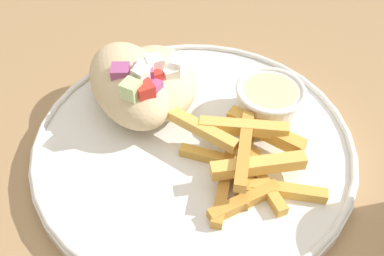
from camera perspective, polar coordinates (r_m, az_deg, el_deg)
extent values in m
cube|color=#9E7A51|center=(0.45, -0.72, -3.62)|extent=(1.47, 1.47, 0.04)
cylinder|color=#9E7A51|center=(1.42, 4.89, 15.87)|extent=(0.06, 0.06, 0.72)
cylinder|color=white|center=(0.42, 0.00, -2.54)|extent=(0.30, 0.30, 0.01)
torus|color=white|center=(0.41, 0.00, -1.72)|extent=(0.29, 0.29, 0.01)
ellipsoid|color=beige|center=(0.44, -7.85, 5.55)|extent=(0.13, 0.10, 0.05)
cube|color=silver|center=(0.41, -6.07, 7.22)|extent=(0.02, 0.02, 0.01)
cube|color=white|center=(0.40, -6.51, 6.73)|extent=(0.02, 0.02, 0.01)
cube|color=#A34C84|center=(0.41, -6.11, 6.76)|extent=(0.02, 0.02, 0.02)
cube|color=red|center=(0.39, -6.00, 4.71)|extent=(0.02, 0.02, 0.02)
cube|color=#B7D693|center=(0.39, -7.72, 4.87)|extent=(0.02, 0.02, 0.02)
cube|color=#A34C84|center=(0.41, -9.02, 6.77)|extent=(0.02, 0.02, 0.02)
cube|color=white|center=(0.41, -5.02, 8.05)|extent=(0.02, 0.02, 0.01)
ellipsoid|color=beige|center=(0.44, -4.64, 5.87)|extent=(0.13, 0.12, 0.05)
cube|color=#A34C84|center=(0.40, -5.09, 4.85)|extent=(0.02, 0.02, 0.02)
cube|color=white|center=(0.42, -1.98, 7.98)|extent=(0.02, 0.02, 0.02)
cube|color=silver|center=(0.42, -2.80, 6.85)|extent=(0.02, 0.02, 0.01)
cube|color=red|center=(0.41, -4.83, 6.51)|extent=(0.01, 0.01, 0.01)
cube|color=gold|center=(0.37, 6.65, -9.24)|extent=(0.02, 0.07, 0.01)
cube|color=gold|center=(0.40, 2.92, -3.68)|extent=(0.06, 0.04, 0.01)
cube|color=gold|center=(0.39, 7.29, -6.34)|extent=(0.04, 0.05, 0.01)
cube|color=gold|center=(0.40, 6.87, -3.36)|extent=(0.07, 0.07, 0.01)
cube|color=gold|center=(0.38, 11.25, -7.72)|extent=(0.06, 0.06, 0.01)
cube|color=gold|center=(0.39, 8.98, -6.72)|extent=(0.07, 0.03, 0.01)
cube|color=gold|center=(0.38, 4.09, -7.31)|extent=(0.06, 0.07, 0.01)
cube|color=#E5B251|center=(0.40, 6.58, 0.07)|extent=(0.06, 0.06, 0.01)
cube|color=#E5B251|center=(0.38, 8.40, -4.73)|extent=(0.05, 0.08, 0.01)
cube|color=gold|center=(0.38, 6.67, -2.71)|extent=(0.06, 0.07, 0.01)
cube|color=gold|center=(0.41, 9.30, -0.34)|extent=(0.08, 0.03, 0.01)
cube|color=#E5B251|center=(0.39, 0.15, -0.10)|extent=(0.08, 0.03, 0.01)
cylinder|color=white|center=(0.43, 9.71, 3.11)|extent=(0.06, 0.06, 0.03)
cylinder|color=beige|center=(0.42, 9.93, 4.45)|extent=(0.05, 0.05, 0.01)
torus|color=white|center=(0.42, 9.99, 4.75)|extent=(0.07, 0.07, 0.00)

